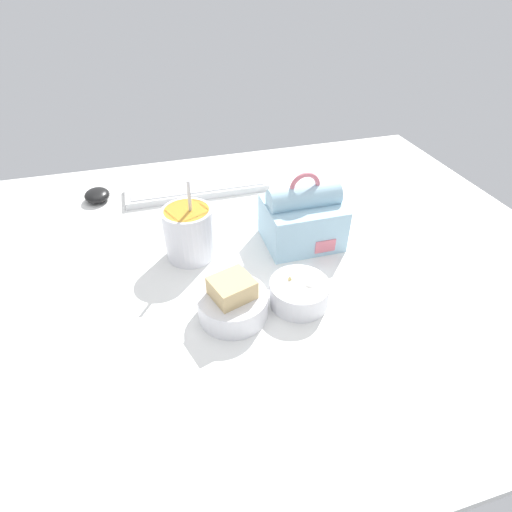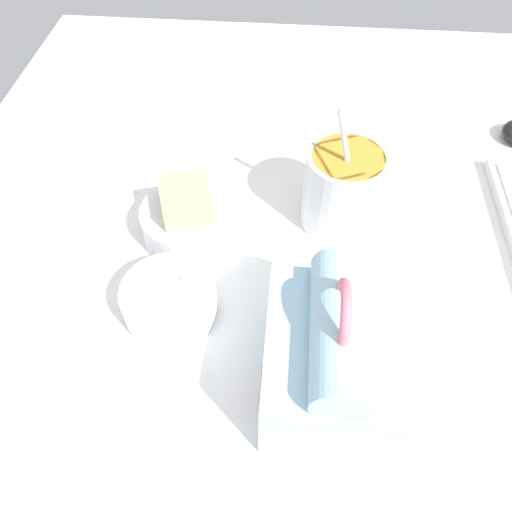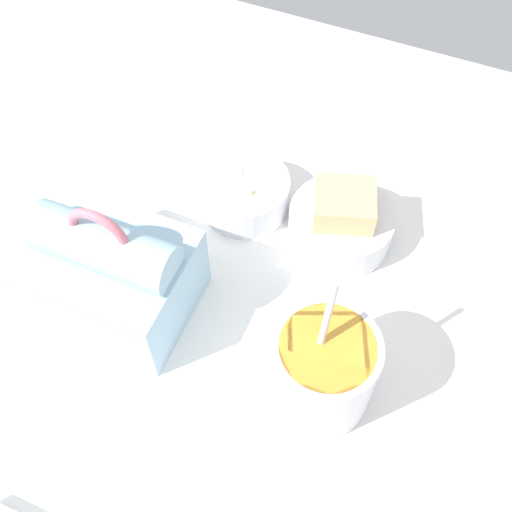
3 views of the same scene
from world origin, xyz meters
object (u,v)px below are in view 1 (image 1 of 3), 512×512
Objects in this scene: lunch_bag at (302,218)px; bento_bowl_snacks at (299,292)px; soup_cup at (189,232)px; bento_bowl_sandwich at (233,302)px; keyboard at (197,188)px; computer_mouse at (97,195)px.

lunch_bag is 20.61cm from bento_bowl_snacks.
bento_bowl_sandwich is (4.64, -20.32, -2.82)cm from soup_cup.
keyboard is 2.25× the size of lunch_bag.
bento_bowl_sandwich reaches higher than computer_mouse.
soup_cup is at bearing -56.16° from computer_mouse.
computer_mouse is at bearing 175.48° from keyboard.
bento_bowl_snacks is at bearing -49.62° from soup_cup.
computer_mouse is (-45.72, 32.46, -4.63)cm from lunch_bag.
soup_cup is 21.03cm from bento_bowl_sandwich.
bento_bowl_sandwich is at bearing -63.69° from computer_mouse.
bento_bowl_sandwich is (-20.46, -18.61, -3.03)cm from lunch_bag.
bento_bowl_snacks is (11.41, -49.12, 1.51)cm from keyboard.
lunch_bag reaches higher than computer_mouse.
keyboard is 3.46× the size of bento_bowl_snacks.
keyboard is at bearing -4.52° from computer_mouse.
computer_mouse is at bearing 126.59° from bento_bowl_snacks.
keyboard is 26.71cm from computer_mouse.
bento_bowl_snacks is at bearing -0.68° from bento_bowl_sandwich.
computer_mouse is at bearing 116.31° from bento_bowl_sandwich.
soup_cup is (-6.00, -28.65, 4.97)cm from keyboard.
lunch_bag reaches higher than bento_bowl_sandwich.
keyboard is 50.45cm from bento_bowl_snacks.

